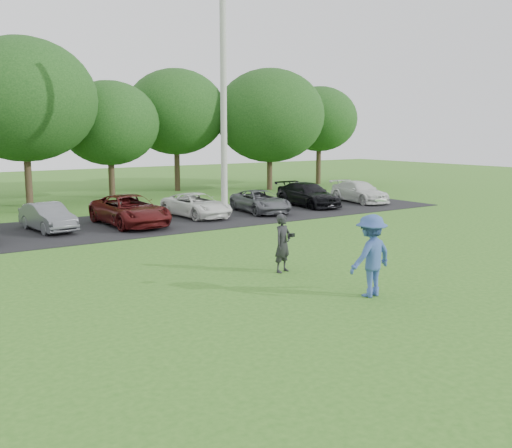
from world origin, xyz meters
The scene contains 7 objects.
ground centered at (0.00, 0.00, 0.00)m, with size 100.00×100.00×0.00m, color #32681D.
parking_lot centered at (0.00, 13.00, 0.01)m, with size 32.00×6.50×0.03m, color black.
utility_pole centered at (4.09, 11.97, 5.20)m, with size 0.28×0.28×10.40m, color #A8A8A3.
frisbee_player centered at (0.71, -0.26, 0.98)m, with size 1.32×0.83×2.36m.
camera_bystander centered at (0.42, 2.79, 0.81)m, with size 0.68×0.54×1.63m.
parked_cars centered at (0.25, 12.97, 0.61)m, with size 28.55×4.99×1.25m.
tree_row centered at (1.51, 22.76, 4.91)m, with size 42.39×9.85×8.64m.
Camera 1 is at (-8.96, -9.59, 3.88)m, focal length 40.00 mm.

